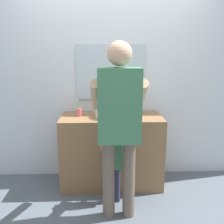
{
  "coord_description": "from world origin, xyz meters",
  "views": [
    {
      "loc": [
        -0.11,
        -2.71,
        1.63
      ],
      "look_at": [
        0.0,
        0.15,
        0.95
      ],
      "focal_mm": 42.02,
      "sensor_mm": 36.0,
      "label": 1
    }
  ],
  "objects": [
    {
      "name": "ground_plane",
      "position": [
        0.0,
        0.0,
        0.0
      ],
      "size": [
        14.0,
        14.0,
        0.0
      ],
      "primitive_type": "plane",
      "color": "slate"
    },
    {
      "name": "back_wall",
      "position": [
        0.0,
        0.62,
        1.35
      ],
      "size": [
        4.4,
        0.1,
        2.7
      ],
      "color": "silver",
      "rests_on": "ground"
    },
    {
      "name": "vanity_cabinet",
      "position": [
        0.0,
        0.3,
        0.43
      ],
      "size": [
        1.21,
        0.54,
        0.86
      ],
      "primitive_type": "cube",
      "color": "olive",
      "rests_on": "ground"
    },
    {
      "name": "sink_basin",
      "position": [
        0.0,
        0.28,
        0.92
      ],
      "size": [
        0.38,
        0.38,
        0.11
      ],
      "color": "white",
      "rests_on": "vanity_cabinet"
    },
    {
      "name": "faucet",
      "position": [
        0.0,
        0.51,
        0.95
      ],
      "size": [
        0.18,
        0.14,
        0.18
      ],
      "color": "#B7BABF",
      "rests_on": "vanity_cabinet"
    },
    {
      "name": "toothbrush_cup",
      "position": [
        -0.38,
        0.33,
        0.92
      ],
      "size": [
        0.07,
        0.07,
        0.21
      ],
      "color": "#D86666",
      "rests_on": "vanity_cabinet"
    },
    {
      "name": "soap_bottle",
      "position": [
        0.32,
        0.31,
        0.93
      ],
      "size": [
        0.06,
        0.06,
        0.17
      ],
      "color": "#B27FC6",
      "rests_on": "vanity_cabinet"
    },
    {
      "name": "child_toddler",
      "position": [
        0.0,
        -0.1,
        0.51
      ],
      "size": [
        0.26,
        0.26,
        0.86
      ],
      "color": "#2D334C",
      "rests_on": "ground"
    },
    {
      "name": "adult_parent",
      "position": [
        0.05,
        -0.35,
        1.03
      ],
      "size": [
        0.53,
        0.56,
        1.71
      ],
      "color": "#6B5B4C",
      "rests_on": "ground"
    }
  ]
}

